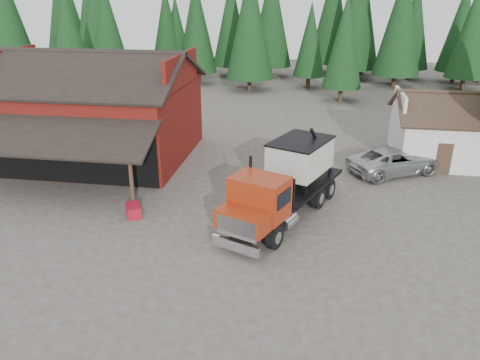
# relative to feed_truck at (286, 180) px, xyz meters

# --- Properties ---
(ground) EXTENTS (120.00, 120.00, 0.00)m
(ground) POSITION_rel_feed_truck_xyz_m (-2.24, -2.62, -1.96)
(ground) COLOR #494339
(ground) RESTS_ON ground
(red_barn) EXTENTS (12.80, 13.63, 7.18)m
(red_barn) POSITION_rel_feed_truck_xyz_m (-13.24, 7.28, 0.73)
(red_barn) COLOR maroon
(red_barn) RESTS_ON ground
(farmhouse) EXTENTS (8.60, 6.42, 4.65)m
(farmhouse) POSITION_rel_feed_truck_xyz_m (10.76, 10.38, -0.29)
(farmhouse) COLOR silver
(farmhouse) RESTS_ON ground
(conifer_backdrop) EXTENTS (76.00, 16.00, 16.00)m
(conifer_backdrop) POSITION_rel_feed_truck_xyz_m (-2.24, 39.38, -1.96)
(conifer_backdrop) COLOR black
(conifer_backdrop) RESTS_ON ground
(near_pine_a) EXTENTS (4.40, 4.40, 11.40)m
(near_pine_a) POSITION_rel_feed_truck_xyz_m (-24.24, 25.38, 4.43)
(near_pine_a) COLOR #382619
(near_pine_a) RESTS_ON ground
(near_pine_b) EXTENTS (3.96, 3.96, 10.40)m
(near_pine_b) POSITION_rel_feed_truck_xyz_m (3.76, 27.38, 3.93)
(near_pine_b) COLOR #382619
(near_pine_b) RESTS_ON ground
(near_pine_d) EXTENTS (5.28, 5.28, 13.40)m
(near_pine_d) POSITION_rel_feed_truck_xyz_m (-6.24, 31.38, 5.43)
(near_pine_d) COLOR #382619
(near_pine_d) RESTS_ON ground
(feed_truck) EXTENTS (5.87, 9.52, 4.19)m
(feed_truck) POSITION_rel_feed_truck_xyz_m (0.00, 0.00, 0.00)
(feed_truck) COLOR black
(feed_truck) RESTS_ON ground
(silver_car) EXTENTS (6.41, 5.21, 1.62)m
(silver_car) POSITION_rel_feed_truck_xyz_m (6.30, 7.11, -1.15)
(silver_car) COLOR #B3B7BC
(silver_car) RESTS_ON ground
(equip_box) EXTENTS (1.13, 1.30, 0.60)m
(equip_box) POSITION_rel_feed_truck_xyz_m (-7.58, -1.19, -1.66)
(equip_box) COLOR maroon
(equip_box) RESTS_ON ground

